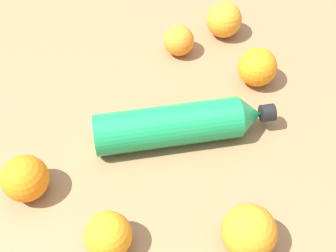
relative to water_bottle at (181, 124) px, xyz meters
The scene contains 8 objects.
ground_plane 0.08m from the water_bottle, 47.78° to the left, with size 2.40×2.40×0.00m, color olive.
water_bottle is the anchor object (origin of this frame).
orange_0 0.21m from the water_bottle, 115.00° to the right, with size 0.08×0.08×0.08m, color orange.
orange_1 0.23m from the water_bottle, 83.99° to the left, with size 0.07×0.07×0.07m, color orange.
orange_2 0.23m from the water_bottle, 137.25° to the left, with size 0.08×0.08×0.08m, color orange.
orange_3 0.23m from the water_bottle, 68.06° to the right, with size 0.06×0.06×0.06m, color orange.
orange_4 0.30m from the water_bottle, 86.95° to the right, with size 0.08×0.08×0.08m, color orange.
orange_5 0.27m from the water_bottle, 45.94° to the left, with size 0.08×0.08×0.08m, color orange.
Camera 1 is at (-0.21, 0.40, 0.64)m, focal length 46.96 mm.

